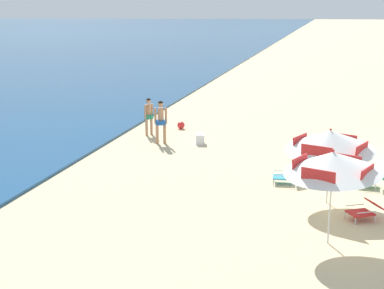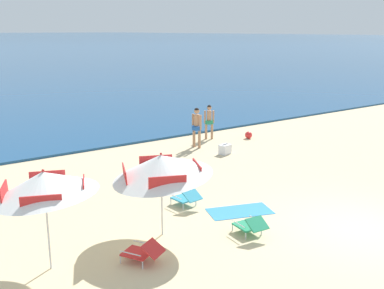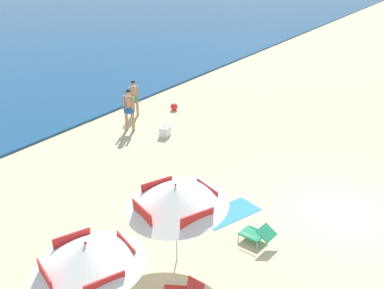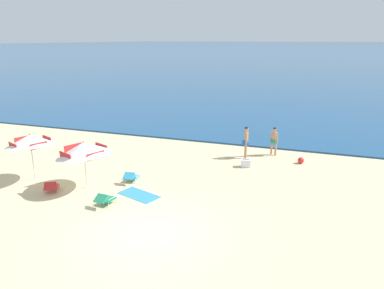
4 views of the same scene
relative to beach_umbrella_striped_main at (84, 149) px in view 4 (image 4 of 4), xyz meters
name	(u,v)px [view 4 (image 4 of 4)]	position (x,y,z in m)	size (l,w,h in m)	color
ground_plane	(148,233)	(4.35, -2.71, -1.80)	(800.00, 800.00, 0.00)	#D1BA8E
ocean_water	(318,45)	(4.35, 408.70, -1.75)	(800.00, 800.00, 0.10)	navy
beach_umbrella_striped_main	(84,149)	(0.00, 0.00, 0.00)	(2.87, 2.83, 2.23)	silver
beach_umbrella_striped_second	(30,140)	(-2.85, -0.03, 0.14)	(3.09, 3.08, 2.30)	silver
lounge_chair_under_umbrella	(52,186)	(-1.10, -0.97, -1.53)	(0.90, 1.03, 0.53)	red
lounge_chair_beside_umbrella	(105,199)	(1.78, -1.31, -1.53)	(0.63, 0.94, 0.52)	#1E7F56
lounge_chair_facing_sea	(131,177)	(1.58, 1.21, -1.53)	(0.64, 0.94, 0.52)	teal
person_standing_near_shore	(246,140)	(5.86, 6.59, -0.79)	(0.43, 0.51, 1.76)	tan
person_standing_beside	(274,139)	(7.28, 7.55, -0.86)	(0.43, 0.40, 1.62)	tan
cooler_box	(246,163)	(6.18, 5.03, -1.60)	(0.56, 0.46, 0.43)	white
beach_ball	(301,160)	(8.86, 6.52, -1.63)	(0.34, 0.34, 0.34)	red
beach_towel	(139,195)	(2.59, 0.00, -1.80)	(0.90, 1.80, 0.01)	#3384BC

